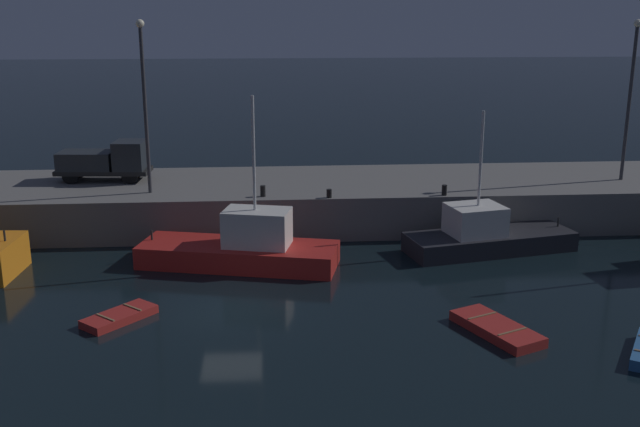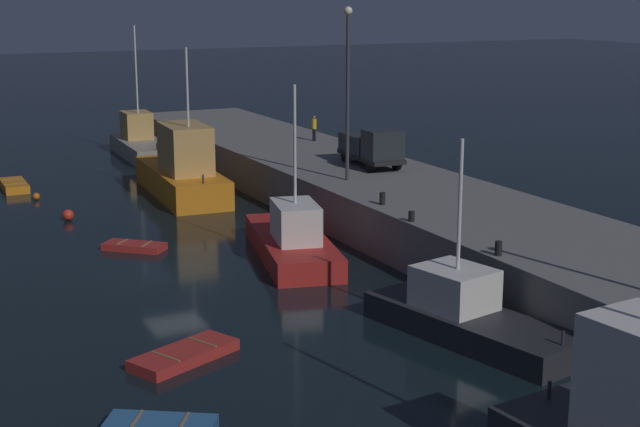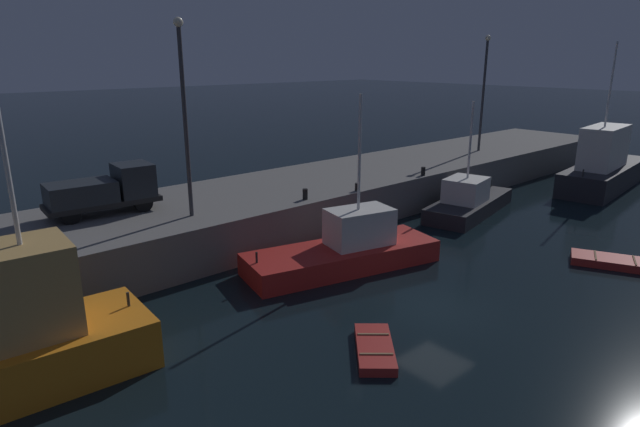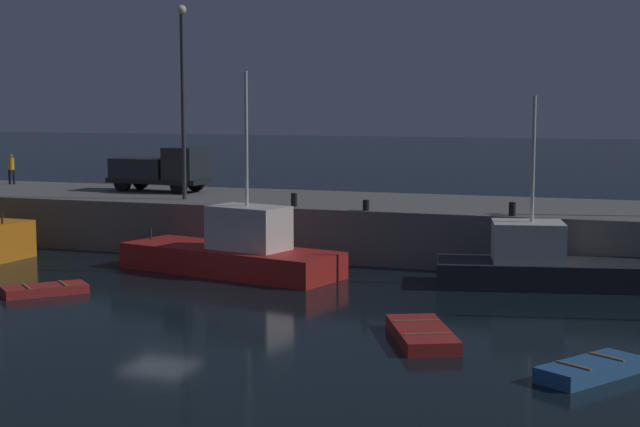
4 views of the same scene
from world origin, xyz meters
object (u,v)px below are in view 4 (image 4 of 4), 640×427
object	(u,v)px
bollard_east	(512,209)
fishing_boat_blue	(235,252)
utility_truck	(162,169)
rowboat_white_mid	(45,290)
bollard_central	(294,200)
lamp_post_west	(183,88)
fishing_boat_orange	(545,265)
rowboat_blue_far	(590,370)
dockworker	(11,167)
dinghy_red_small	(422,334)
bollard_west	(366,205)

from	to	relation	value
bollard_east	fishing_boat_blue	bearing A→B (deg)	-160.39
fishing_boat_blue	utility_truck	xyz separation A→B (m)	(-7.99, 8.70, 2.62)
fishing_boat_blue	rowboat_white_mid	distance (m)	7.91
bollard_central	bollard_east	xyz separation A→B (m)	(9.65, -0.44, -0.01)
lamp_post_west	bollard_central	bearing A→B (deg)	-12.33
fishing_boat_blue	fishing_boat_orange	distance (m)	12.32
rowboat_white_mid	rowboat_blue_far	bearing A→B (deg)	-13.31
fishing_boat_orange	bollard_east	size ratio (longest dim) A/B	16.06
rowboat_white_mid	bollard_east	bearing A→B (deg)	33.18
lamp_post_west	utility_truck	distance (m)	5.91
lamp_post_west	bollard_east	world-z (taller)	lamp_post_west
utility_truck	bollard_east	world-z (taller)	utility_truck
rowboat_white_mid	utility_truck	bearing A→B (deg)	102.19
rowboat_blue_far	lamp_post_west	world-z (taller)	lamp_post_west
fishing_boat_blue	dockworker	xyz separation A→B (m)	(-18.13, 9.92, 2.44)
dinghy_red_small	lamp_post_west	bearing A→B (deg)	136.61
rowboat_white_mid	utility_truck	xyz separation A→B (m)	(-3.23, 14.97, 3.35)
dockworker	bollard_east	distance (m)	29.42
bollard_central	bollard_east	bearing A→B (deg)	-2.61
dockworker	bollard_central	world-z (taller)	dockworker
utility_truck	bollard_east	xyz separation A→B (m)	(18.62, -4.91, -0.88)
dockworker	bollard_central	xyz separation A→B (m)	(19.11, -5.69, -0.68)
utility_truck	bollard_east	bearing A→B (deg)	-14.77
rowboat_white_mid	dockworker	world-z (taller)	dockworker
dinghy_red_small	lamp_post_west	world-z (taller)	lamp_post_west
lamp_post_west	bollard_east	bearing A→B (deg)	-6.42
lamp_post_west	bollard_west	size ratio (longest dim) A/B	19.93
rowboat_blue_far	utility_truck	world-z (taller)	utility_truck
fishing_boat_blue	bollard_east	world-z (taller)	fishing_boat_blue
dinghy_red_small	bollard_west	size ratio (longest dim) A/B	9.02
dinghy_red_small	utility_truck	world-z (taller)	utility_truck
fishing_boat_blue	rowboat_blue_far	bearing A→B (deg)	-36.41
dinghy_red_small	dockworker	size ratio (longest dim) A/B	2.42
fishing_boat_blue	bollard_east	distance (m)	11.42
fishing_boat_orange	bollard_central	world-z (taller)	fishing_boat_orange
fishing_boat_orange	lamp_post_west	xyz separation A→B (m)	(-17.36, 4.28, 6.77)
utility_truck	dockworker	xyz separation A→B (m)	(-10.14, 1.22, -0.19)
fishing_boat_blue	dockworker	world-z (taller)	fishing_boat_blue
fishing_boat_blue	fishing_boat_orange	bearing A→B (deg)	5.96
dinghy_red_small	bollard_west	distance (m)	13.62
dinghy_red_small	rowboat_blue_far	xyz separation A→B (m)	(4.93, -2.32, 0.01)
fishing_boat_orange	rowboat_white_mid	world-z (taller)	fishing_boat_orange
bollard_west	fishing_boat_blue	bearing A→B (deg)	-140.31
dinghy_red_small	bollard_central	world-z (taller)	bollard_central
fishing_boat_orange	utility_truck	bearing A→B (deg)	159.87
dinghy_red_small	bollard_east	bearing A→B (deg)	86.34
bollard_central	fishing_boat_orange	bearing A→B (deg)	-14.66
fishing_boat_blue	fishing_boat_orange	size ratio (longest dim) A/B	1.10
bollard_central	bollard_east	size ratio (longest dim) A/B	1.05
rowboat_white_mid	bollard_central	world-z (taller)	bollard_central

